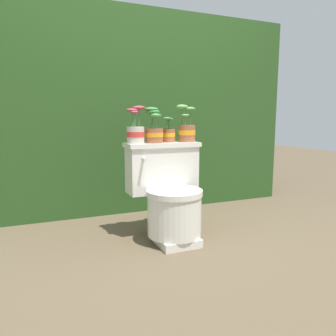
% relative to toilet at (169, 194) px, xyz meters
% --- Properties ---
extents(ground_plane, '(12.00, 12.00, 0.00)m').
position_rel_toilet_xyz_m(ground_plane, '(-0.01, -0.06, -0.31)').
color(ground_plane, brown).
extents(hedge_backdrop, '(2.91, 0.80, 1.70)m').
position_rel_toilet_xyz_m(hedge_backdrop, '(-0.01, 1.07, 0.54)').
color(hedge_backdrop, '#284C1E').
rests_on(hedge_backdrop, ground).
extents(toilet, '(0.51, 0.50, 0.64)m').
position_rel_toilet_xyz_m(toilet, '(0.00, 0.00, 0.00)').
color(toilet, silver).
rests_on(toilet, ground).
extents(potted_plant_left, '(0.14, 0.12, 0.25)m').
position_rel_toilet_xyz_m(potted_plant_left, '(-0.19, 0.11, 0.42)').
color(potted_plant_left, beige).
rests_on(potted_plant_left, toilet).
extents(potted_plant_midleft, '(0.12, 0.13, 0.24)m').
position_rel_toilet_xyz_m(potted_plant_midleft, '(-0.06, 0.11, 0.42)').
color(potted_plant_midleft, '#9E5638').
rests_on(potted_plant_midleft, toilet).
extents(potted_plant_middle, '(0.09, 0.08, 0.17)m').
position_rel_toilet_xyz_m(potted_plant_middle, '(0.06, 0.14, 0.40)').
color(potted_plant_middle, '#9E5638').
rests_on(potted_plant_middle, toilet).
extents(potted_plant_midright, '(0.14, 0.12, 0.26)m').
position_rel_toilet_xyz_m(potted_plant_midright, '(0.19, 0.13, 0.42)').
color(potted_plant_midright, '#9E5638').
rests_on(potted_plant_midright, toilet).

